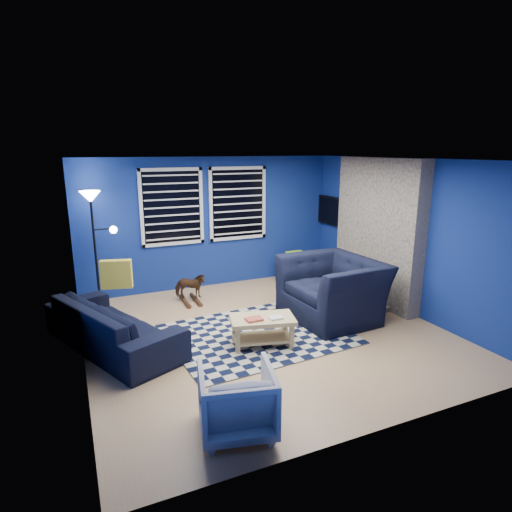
{
  "coord_description": "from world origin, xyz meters",
  "views": [
    {
      "loc": [
        -2.51,
        -5.3,
        2.64
      ],
      "look_at": [
        -0.02,
        0.3,
        1.1
      ],
      "focal_mm": 30.0,
      "sensor_mm": 36.0,
      "label": 1
    }
  ],
  "objects_px": {
    "armchair_bent": "(237,400)",
    "rocking_horse": "(190,286)",
    "coffee_table": "(262,325)",
    "tv": "(333,211)",
    "cabinet": "(296,269)",
    "sofa": "(113,324)",
    "armchair_big": "(333,289)",
    "floor_lamp": "(93,213)"
  },
  "relations": [
    {
      "from": "armchair_bent",
      "to": "rocking_horse",
      "type": "xyz_separation_m",
      "value": [
        0.54,
        3.63,
        -0.03
      ]
    },
    {
      "from": "coffee_table",
      "to": "tv",
      "type": "bearing_deg",
      "value": 41.59
    },
    {
      "from": "tv",
      "to": "cabinet",
      "type": "xyz_separation_m",
      "value": [
        -0.88,
        -0.08,
        -1.11
      ]
    },
    {
      "from": "sofa",
      "to": "cabinet",
      "type": "distance_m",
      "value": 3.96
    },
    {
      "from": "tv",
      "to": "sofa",
      "type": "bearing_deg",
      "value": -160.72
    },
    {
      "from": "armchair_bent",
      "to": "cabinet",
      "type": "relative_size",
      "value": 0.97
    },
    {
      "from": "armchair_big",
      "to": "cabinet",
      "type": "xyz_separation_m",
      "value": [
        0.35,
        1.83,
        -0.19
      ]
    },
    {
      "from": "rocking_horse",
      "to": "coffee_table",
      "type": "distance_m",
      "value": 2.11
    },
    {
      "from": "armchair_big",
      "to": "floor_lamp",
      "type": "relative_size",
      "value": 0.75
    },
    {
      "from": "coffee_table",
      "to": "rocking_horse",
      "type": "bearing_deg",
      "value": 102.16
    },
    {
      "from": "sofa",
      "to": "cabinet",
      "type": "xyz_separation_m",
      "value": [
        3.67,
        1.51,
        -0.04
      ]
    },
    {
      "from": "sofa",
      "to": "coffee_table",
      "type": "bearing_deg",
      "value": -136.42
    },
    {
      "from": "rocking_horse",
      "to": "floor_lamp",
      "type": "relative_size",
      "value": 0.28
    },
    {
      "from": "armchair_bent",
      "to": "rocking_horse",
      "type": "relative_size",
      "value": 1.32
    },
    {
      "from": "tv",
      "to": "rocking_horse",
      "type": "bearing_deg",
      "value": -174.4
    },
    {
      "from": "floor_lamp",
      "to": "sofa",
      "type": "bearing_deg",
      "value": -89.08
    },
    {
      "from": "coffee_table",
      "to": "cabinet",
      "type": "distance_m",
      "value": 2.91
    },
    {
      "from": "sofa",
      "to": "armchair_big",
      "type": "distance_m",
      "value": 3.33
    },
    {
      "from": "tv",
      "to": "armchair_bent",
      "type": "xyz_separation_m",
      "value": [
        -3.66,
        -3.94,
        -1.07
      ]
    },
    {
      "from": "tv",
      "to": "cabinet",
      "type": "bearing_deg",
      "value": -174.62
    },
    {
      "from": "sofa",
      "to": "rocking_horse",
      "type": "xyz_separation_m",
      "value": [
        1.43,
        1.28,
        -0.03
      ]
    },
    {
      "from": "armchair_big",
      "to": "armchair_bent",
      "type": "height_order",
      "value": "armchair_big"
    },
    {
      "from": "armchair_big",
      "to": "coffee_table",
      "type": "xyz_separation_m",
      "value": [
        -1.44,
        -0.46,
        -0.18
      ]
    },
    {
      "from": "tv",
      "to": "cabinet",
      "type": "distance_m",
      "value": 1.42
    },
    {
      "from": "tv",
      "to": "sofa",
      "type": "relative_size",
      "value": 0.44
    },
    {
      "from": "tv",
      "to": "cabinet",
      "type": "relative_size",
      "value": 1.35
    },
    {
      "from": "tv",
      "to": "coffee_table",
      "type": "bearing_deg",
      "value": -138.41
    },
    {
      "from": "tv",
      "to": "coffee_table",
      "type": "distance_m",
      "value": 3.74
    },
    {
      "from": "armchair_bent",
      "to": "cabinet",
      "type": "bearing_deg",
      "value": -112.5
    },
    {
      "from": "sofa",
      "to": "coffee_table",
      "type": "height_order",
      "value": "sofa"
    },
    {
      "from": "floor_lamp",
      "to": "armchair_big",
      "type": "bearing_deg",
      "value": -31.64
    },
    {
      "from": "sofa",
      "to": "armchair_bent",
      "type": "bearing_deg",
      "value": 176.9
    },
    {
      "from": "tv",
      "to": "armchair_big",
      "type": "height_order",
      "value": "tv"
    },
    {
      "from": "sofa",
      "to": "armchair_big",
      "type": "bearing_deg",
      "value": -119.24
    },
    {
      "from": "sofa",
      "to": "armchair_bent",
      "type": "height_order",
      "value": "sofa"
    },
    {
      "from": "tv",
      "to": "coffee_table",
      "type": "relative_size",
      "value": 1.04
    },
    {
      "from": "armchair_big",
      "to": "armchair_bent",
      "type": "bearing_deg",
      "value": -53.99
    },
    {
      "from": "sofa",
      "to": "armchair_bent",
      "type": "distance_m",
      "value": 2.51
    },
    {
      "from": "cabinet",
      "to": "floor_lamp",
      "type": "relative_size",
      "value": 0.37
    },
    {
      "from": "armchair_bent",
      "to": "floor_lamp",
      "type": "distance_m",
      "value": 4.38
    },
    {
      "from": "sofa",
      "to": "tv",
      "type": "bearing_deg",
      "value": -94.42
    },
    {
      "from": "armchair_big",
      "to": "rocking_horse",
      "type": "height_order",
      "value": "armchair_big"
    }
  ]
}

